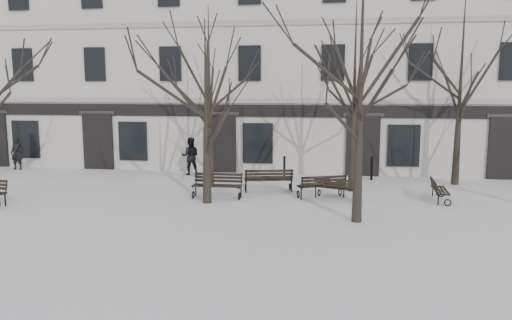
% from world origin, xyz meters
% --- Properties ---
extents(ground, '(100.00, 100.00, 0.00)m').
position_xyz_m(ground, '(0.00, 0.00, 0.00)').
color(ground, white).
rests_on(ground, ground).
extents(building, '(40.40, 10.20, 11.40)m').
position_xyz_m(building, '(0.00, 12.96, 5.52)').
color(building, beige).
rests_on(building, ground).
extents(tree_1, '(4.67, 4.67, 6.67)m').
position_xyz_m(tree_1, '(-2.52, 1.26, 4.17)').
color(tree_1, black).
rests_on(tree_1, ground).
extents(tree_2, '(5.94, 5.94, 8.48)m').
position_xyz_m(tree_2, '(2.84, -0.56, 5.30)').
color(tree_2, black).
rests_on(tree_2, ground).
extents(tree_4, '(5.39, 5.39, 7.71)m').
position_xyz_m(tree_4, '(-3.30, 4.97, 4.82)').
color(tree_4, black).
rests_on(tree_4, ground).
extents(tree_5, '(5.36, 5.36, 7.66)m').
position_xyz_m(tree_5, '(2.87, 4.22, 4.78)').
color(tree_5, black).
rests_on(tree_5, ground).
extents(tree_6, '(5.86, 5.86, 8.37)m').
position_xyz_m(tree_6, '(7.44, 6.35, 5.24)').
color(tree_6, black).
rests_on(tree_6, ground).
extents(bench_1, '(1.93, 1.30, 0.93)m').
position_xyz_m(bench_1, '(1.67, 2.70, 0.50)').
color(bench_1, black).
rests_on(bench_1, ground).
extents(bench_2, '(1.77, 1.17, 0.85)m').
position_xyz_m(bench_2, '(2.22, 2.54, 0.46)').
color(bench_2, black).
rests_on(bench_2, ground).
extents(bench_3, '(1.91, 0.70, 0.96)m').
position_xyz_m(bench_3, '(-2.33, 2.13, 0.52)').
color(bench_3, black).
rests_on(bench_3, ground).
extents(bench_4, '(2.06, 1.14, 0.99)m').
position_xyz_m(bench_4, '(-0.51, 3.49, 0.54)').
color(bench_4, black).
rests_on(bench_4, ground).
extents(bench_5, '(0.70, 1.67, 0.82)m').
position_xyz_m(bench_5, '(6.03, 2.84, 0.45)').
color(bench_5, black).
rests_on(bench_5, ground).
extents(bollard_a, '(0.13, 0.13, 1.04)m').
position_xyz_m(bollard_a, '(-0.17, 6.86, 0.55)').
color(bollard_a, black).
rests_on(bollard_a, ground).
extents(bollard_b, '(0.14, 0.14, 1.11)m').
position_xyz_m(bollard_b, '(3.87, 6.81, 0.59)').
color(bollard_b, black).
rests_on(bollard_b, ground).
extents(pedestrian_a, '(0.67, 0.47, 1.73)m').
position_xyz_m(pedestrian_a, '(-14.12, 7.13, 0.00)').
color(pedestrian_a, black).
rests_on(pedestrian_a, ground).
extents(pedestrian_b, '(1.02, 0.87, 1.84)m').
position_xyz_m(pedestrian_b, '(-4.79, 6.96, 0.00)').
color(pedestrian_b, black).
rests_on(pedestrian_b, ground).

